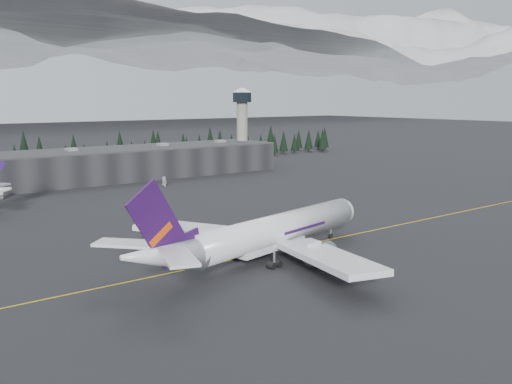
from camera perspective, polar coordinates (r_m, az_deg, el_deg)
ground at (r=133.91m, az=5.26°, el=-4.91°), size 1400.00×1400.00×0.00m
taxiline at (r=132.50m, az=5.85°, el=-5.07°), size 400.00×0.40×0.02m
terminal at (r=238.49m, az=-15.63°, el=2.61°), size 160.00×30.00×12.60m
control_tower at (r=276.61m, az=-1.40°, el=7.39°), size 10.00×10.00×37.70m
treeline at (r=272.85m, az=-18.59°, el=3.53°), size 360.00×20.00×15.00m
jet_main at (r=115.48m, az=0.44°, el=-4.30°), size 67.23×61.45×19.99m
gse_vehicle_a at (r=205.02m, az=-24.27°, el=-0.53°), size 2.32×4.71×1.29m
gse_vehicle_b at (r=217.47m, az=-9.11°, el=0.72°), size 4.10×2.34×1.32m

